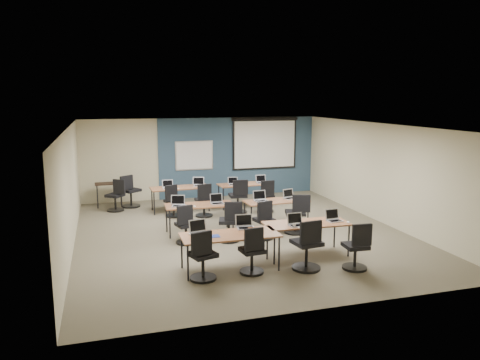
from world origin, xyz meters
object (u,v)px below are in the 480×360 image
object	(u,v)px
task_chair_11	(266,199)
task_chair_3	(357,250)
task_chair_2	(307,249)
laptop_7	(289,196)
task_chair_7	(297,217)
spare_chair_b	(116,198)
training_table_back_right	(245,185)
task_chair_4	(186,228)
laptop_2	(296,223)
laptop_1	(245,225)
laptop_5	(217,201)
task_chair_0	(203,260)
laptop_9	(199,184)
task_chair_9	(204,203)
training_table_front_left	(230,236)
training_table_back_left	(180,189)
laptop_4	(179,203)
laptop_6	(260,198)
laptop_3	(334,218)
task_chair_6	(264,223)
task_chair_5	(230,225)
projector_screen	(265,141)
training_table_mid_right	(276,202)
utility_table	(109,186)
spare_chair_a	(130,194)
task_chair_8	(173,204)
laptop_8	(168,186)
training_table_mid_left	(199,206)
training_table_front_right	(306,225)
task_chair_10	(238,199)
laptop_11	(262,181)
laptop_0	(199,231)

from	to	relation	value
task_chair_11	task_chair_3	bearing A→B (deg)	-89.85
task_chair_2	laptop_7	size ratio (longest dim) A/B	3.32
task_chair_7	spare_chair_b	world-z (taller)	task_chair_7
training_table_back_right	task_chair_4	distance (m)	4.04
task_chair_7	laptop_2	bearing A→B (deg)	-97.15
laptop_1	task_chair_3	world-z (taller)	laptop_1
laptop_5	task_chair_7	bearing A→B (deg)	-24.01
task_chair_0	laptop_7	bearing A→B (deg)	28.73
laptop_9	task_chair_9	world-z (taller)	laptop_9
training_table_front_left	spare_chair_b	world-z (taller)	spare_chair_b
training_table_back_left	task_chair_2	xyz separation A→B (m)	(1.61, -5.58, -0.25)
laptop_4	task_chair_9	distance (m)	1.85
task_chair_2	task_chair_3	xyz separation A→B (m)	(0.95, -0.27, -0.03)
laptop_5	laptop_6	xyz separation A→B (m)	(1.16, -0.02, 0.00)
laptop_3	task_chair_6	world-z (taller)	laptop_3
training_table_front_left	task_chair_11	distance (m)	4.79
task_chair_2	training_table_front_left	bearing A→B (deg)	155.13
laptop_1	task_chair_5	size ratio (longest dim) A/B	0.36
task_chair_4	laptop_6	xyz separation A→B (m)	(2.11, 0.79, 0.40)
laptop_9	projector_screen	bearing A→B (deg)	48.51
training_table_mid_right	utility_table	xyz separation A→B (m)	(-4.16, 3.71, -0.04)
spare_chair_a	spare_chair_b	distance (m)	0.58
projector_screen	task_chair_8	size ratio (longest dim) A/B	2.50
task_chair_3	utility_table	world-z (taller)	task_chair_3
task_chair_5	spare_chair_a	xyz separation A→B (m)	(-2.06, 4.26, 0.02)
projector_screen	laptop_8	xyz separation A→B (m)	(-3.64, -1.73, -1.10)
training_table_mid_left	training_table_back_left	xyz separation A→B (m)	(-0.09, 2.41, 0.00)
task_chair_3	training_table_mid_left	bearing A→B (deg)	129.15
task_chair_5	spare_chair_b	world-z (taller)	task_chair_5
training_table_front_right	laptop_6	xyz separation A→B (m)	(-0.25, 2.31, 0.11)
training_table_mid_left	task_chair_0	distance (m)	3.17
task_chair_9	spare_chair_b	bearing A→B (deg)	143.26
utility_table	task_chair_4	bearing A→B (deg)	-71.77
training_table_back_left	laptop_9	world-z (taller)	laptop_9
laptop_5	task_chair_10	xyz separation A→B (m)	(1.06, 1.66, -0.37)
laptop_1	laptop_5	distance (m)	2.33
training_table_mid_left	training_table_mid_right	bearing A→B (deg)	-0.35
training_table_mid_right	laptop_9	distance (m)	2.98
laptop_2	task_chair_6	bearing A→B (deg)	94.83
training_table_mid_right	task_chair_11	size ratio (longest dim) A/B	1.70
task_chair_7	task_chair_11	bearing A→B (deg)	106.78
task_chair_3	laptop_11	bearing A→B (deg)	93.41
laptop_6	laptop_11	world-z (taller)	laptop_6
training_table_front_left	task_chair_3	xyz separation A→B (m)	(2.41, -0.73, -0.29)
spare_chair_b	laptop_0	bearing A→B (deg)	-36.08
laptop_4	task_chair_9	size ratio (longest dim) A/B	0.35
task_chair_6	spare_chair_a	distance (m)	5.19
task_chair_9	utility_table	world-z (taller)	task_chair_9
training_table_front_left	task_chair_8	world-z (taller)	task_chair_8
laptop_2	laptop_4	world-z (taller)	laptop_4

